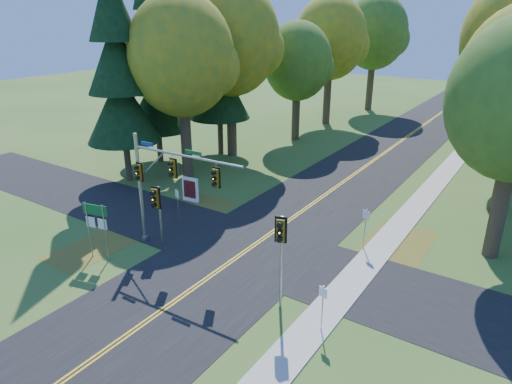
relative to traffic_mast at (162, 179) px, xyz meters
The scene contains 25 objects.
ground 5.77m from the traffic_mast, ahead, with size 160.00×160.00×0.00m, color #2F581F.
road_main 5.77m from the traffic_mast, ahead, with size 8.00×160.00×0.02m, color black.
road_cross 6.30m from the traffic_mast, 33.43° to the left, with size 60.00×6.00×0.02m, color black.
centerline_left 5.69m from the traffic_mast, ahead, with size 0.10×160.00×0.01m, color gold.
centerline_right 5.82m from the traffic_mast, ahead, with size 0.10×160.00×0.01m, color gold.
sidewalk_east 10.98m from the traffic_mast, ahead, with size 1.60×160.00×0.06m, color #9E998E.
leaf_patch_w_near 6.71m from the traffic_mast, 118.92° to the left, with size 4.00×6.00×0.00m, color brown.
leaf_patch_e 13.29m from the traffic_mast, 31.58° to the left, with size 3.50×8.00×0.00m, color brown.
leaf_patch_w_far 5.96m from the traffic_mast, 146.03° to the right, with size 3.00×5.00×0.00m, color brown.
tree_w_a 13.40m from the traffic_mast, 125.68° to the left, with size 8.00×8.00×14.15m.
tree_w_b 19.61m from the traffic_mast, 114.69° to the left, with size 8.60×8.60×15.38m.
tree_w_c 25.97m from the traffic_mast, 102.55° to the left, with size 6.80×6.80×11.91m.
tree_w_d 34.81m from the traffic_mast, 100.35° to the left, with size 8.20×8.20×14.56m.
tree_w_e 45.36m from the traffic_mast, 96.35° to the left, with size 8.40×8.40×14.97m.
pine_a 13.42m from the traffic_mast, 147.93° to the left, with size 5.60×5.60×19.48m.
pine_b 17.20m from the traffic_mast, 136.06° to the left, with size 5.60×5.60×17.31m.
pine_c 19.71m from the traffic_mast, 118.58° to the left, with size 5.60×5.60×20.56m.
traffic_mast is the anchor object (origin of this frame).
east_signal_pole 8.44m from the traffic_mast, ahead, with size 0.52×0.62×4.63m.
ped_signal_pole 1.52m from the traffic_mast, behind, with size 0.58×0.67×3.67m.
route_sign_cluster 4.08m from the traffic_mast, 127.74° to the right, with size 1.49×0.39×3.26m.
info_kiosk 7.71m from the traffic_mast, 120.34° to the left, with size 1.28×0.32×1.76m.
reg_sign_e_north 11.43m from the traffic_mast, 33.21° to the left, with size 0.45×0.20×2.45m.
reg_sign_e_south 10.98m from the traffic_mast, ahead, with size 0.41×0.15×2.20m.
reg_sign_w 3.89m from the traffic_mast, 120.16° to the left, with size 0.44×0.23×2.47m.
Camera 1 is at (13.06, -16.98, 12.55)m, focal length 32.00 mm.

